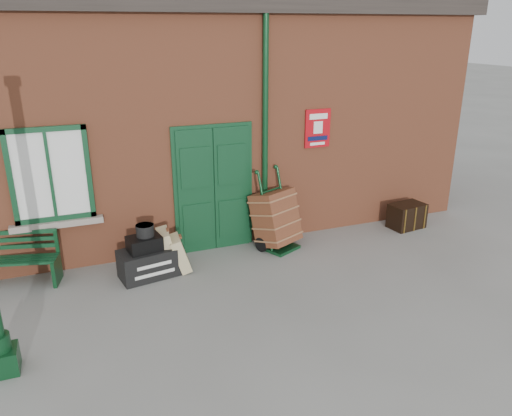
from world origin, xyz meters
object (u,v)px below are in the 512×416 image
bench (11,258)px  dark_trunk (407,216)px  porter_trolley (276,219)px  houdini_trunk (149,263)px

bench → dark_trunk: bearing=11.7°
porter_trolley → dark_trunk: bearing=-26.2°
bench → porter_trolley: 4.36m
houdini_trunk → porter_trolley: bearing=-2.2°
bench → houdini_trunk: bearing=-0.8°
bench → dark_trunk: 7.18m
dark_trunk → houdini_trunk: bearing=175.1°
bench → houdini_trunk: (2.02, -0.53, -0.20)m
houdini_trunk → dark_trunk: (5.16, 0.25, 0.01)m
bench → dark_trunk: (7.17, -0.29, -0.19)m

